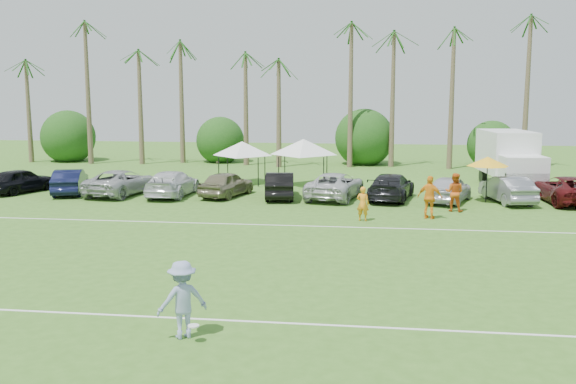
# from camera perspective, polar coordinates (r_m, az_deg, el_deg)

# --- Properties ---
(ground) EXTENTS (120.00, 120.00, 0.00)m
(ground) POSITION_cam_1_polar(r_m,az_deg,el_deg) (16.12, -17.94, -12.77)
(ground) COLOR #3B6B20
(ground) RESTS_ON ground
(field_lines) EXTENTS (80.00, 12.10, 0.01)m
(field_lines) POSITION_cam_1_polar(r_m,az_deg,el_deg) (23.22, -9.46, -5.77)
(field_lines) COLOR white
(field_lines) RESTS_ON ground
(palm_tree_0) EXTENTS (2.40, 2.40, 8.90)m
(palm_tree_0) POSITION_cam_1_polar(r_m,az_deg,el_deg) (58.94, -21.93, 9.85)
(palm_tree_0) COLOR brown
(palm_tree_0) RESTS_ON ground
(palm_tree_1) EXTENTS (2.40, 2.40, 9.90)m
(palm_tree_1) POSITION_cam_1_polar(r_m,az_deg,el_deg) (56.70, -17.50, 11.02)
(palm_tree_1) COLOR brown
(palm_tree_1) RESTS_ON ground
(palm_tree_2) EXTENTS (2.40, 2.40, 10.90)m
(palm_tree_2) POSITION_cam_1_polar(r_m,az_deg,el_deg) (54.85, -12.69, 12.20)
(palm_tree_2) COLOR brown
(palm_tree_2) RESTS_ON ground
(palm_tree_3) EXTENTS (2.40, 2.40, 11.90)m
(palm_tree_3) POSITION_cam_1_polar(r_m,az_deg,el_deg) (53.69, -8.60, 13.30)
(palm_tree_3) COLOR brown
(palm_tree_3) RESTS_ON ground
(palm_tree_4) EXTENTS (2.40, 2.40, 8.90)m
(palm_tree_4) POSITION_cam_1_polar(r_m,az_deg,el_deg) (52.59, -4.27, 10.65)
(palm_tree_4) COLOR brown
(palm_tree_4) RESTS_ON ground
(palm_tree_5) EXTENTS (2.40, 2.40, 9.90)m
(palm_tree_5) POSITION_cam_1_polar(r_m,az_deg,el_deg) (51.96, 0.14, 11.66)
(palm_tree_5) COLOR brown
(palm_tree_5) RESTS_ON ground
(palm_tree_6) EXTENTS (2.40, 2.40, 10.90)m
(palm_tree_6) POSITION_cam_1_polar(r_m,az_deg,el_deg) (51.65, 4.65, 12.60)
(palm_tree_6) COLOR brown
(palm_tree_6) RESTS_ON ground
(palm_tree_7) EXTENTS (2.40, 2.40, 11.90)m
(palm_tree_7) POSITION_cam_1_polar(r_m,az_deg,el_deg) (51.66, 9.22, 13.46)
(palm_tree_7) COLOR brown
(palm_tree_7) RESTS_ON ground
(palm_tree_8) EXTENTS (2.40, 2.40, 8.90)m
(palm_tree_8) POSITION_cam_1_polar(r_m,az_deg,el_deg) (51.89, 14.77, 10.41)
(palm_tree_8) COLOR brown
(palm_tree_8) RESTS_ON ground
(palm_tree_9) EXTENTS (2.40, 2.40, 9.90)m
(palm_tree_9) POSITION_cam_1_polar(r_m,az_deg,el_deg) (52.77, 20.30, 11.08)
(palm_tree_9) COLOR brown
(palm_tree_9) RESTS_ON ground
(bush_tree_0) EXTENTS (4.00, 4.00, 4.00)m
(bush_tree_0) POSITION_cam_1_polar(r_m,az_deg,el_deg) (58.55, -18.57, 4.47)
(bush_tree_0) COLOR brown
(bush_tree_0) RESTS_ON ground
(bush_tree_1) EXTENTS (4.00, 4.00, 4.00)m
(bush_tree_1) POSITION_cam_1_polar(r_m,az_deg,el_deg) (54.13, -6.06, 4.55)
(bush_tree_1) COLOR brown
(bush_tree_1) RESTS_ON ground
(bush_tree_2) EXTENTS (4.00, 4.00, 4.00)m
(bush_tree_2) POSITION_cam_1_polar(r_m,az_deg,el_deg) (52.63, 6.79, 4.42)
(bush_tree_2) COLOR brown
(bush_tree_2) RESTS_ON ground
(bush_tree_3) EXTENTS (4.00, 4.00, 4.00)m
(bush_tree_3) POSITION_cam_1_polar(r_m,az_deg,el_deg) (53.45, 17.60, 4.14)
(bush_tree_3) COLOR brown
(bush_tree_3) RESTS_ON ground
(sideline_player_a) EXTENTS (0.65, 0.51, 1.59)m
(sideline_player_a) POSITION_cam_1_polar(r_m,az_deg,el_deg) (29.43, 6.67, -1.04)
(sideline_player_a) COLOR orange
(sideline_player_a) RESTS_ON ground
(sideline_player_b) EXTENTS (1.11, 0.98, 1.90)m
(sideline_player_b) POSITION_cam_1_polar(r_m,az_deg,el_deg) (32.57, 14.57, -0.03)
(sideline_player_b) COLOR #D25717
(sideline_player_b) RESTS_ON ground
(sideline_player_c) EXTENTS (1.28, 0.90, 2.01)m
(sideline_player_c) POSITION_cam_1_polar(r_m,az_deg,el_deg) (30.39, 12.51, -0.47)
(sideline_player_c) COLOR orange
(sideline_player_c) RESTS_ON ground
(box_truck) EXTENTS (3.11, 6.90, 3.45)m
(box_truck) POSITION_cam_1_polar(r_m,az_deg,el_deg) (41.55, 19.14, 2.88)
(box_truck) COLOR white
(box_truck) RESTS_ON ground
(canopy_tent_left) EXTENTS (3.90, 3.90, 3.16)m
(canopy_tent_left) POSITION_cam_1_polar(r_m,az_deg,el_deg) (41.16, -4.10, 4.50)
(canopy_tent_left) COLOR black
(canopy_tent_left) RESTS_ON ground
(canopy_tent_right) EXTENTS (4.24, 4.24, 3.43)m
(canopy_tent_right) POSITION_cam_1_polar(r_m,az_deg,el_deg) (39.99, 1.39, 4.73)
(canopy_tent_right) COLOR black
(canopy_tent_right) RESTS_ON ground
(market_umbrella) EXTENTS (2.20, 2.20, 2.45)m
(market_umbrella) POSITION_cam_1_polar(r_m,az_deg,el_deg) (35.56, 17.33, 2.61)
(market_umbrella) COLOR black
(market_umbrella) RESTS_ON ground
(frisbee_player) EXTENTS (1.40, 1.24, 1.88)m
(frisbee_player) POSITION_cam_1_polar(r_m,az_deg,el_deg) (15.67, -9.38, -9.42)
(frisbee_player) COLOR #8B99C5
(frisbee_player) RESTS_ON ground
(parked_car_0) EXTENTS (3.08, 4.55, 1.44)m
(parked_car_0) POSITION_cam_1_polar(r_m,az_deg,el_deg) (40.60, -22.65, 0.96)
(parked_car_0) COLOR black
(parked_car_0) RESTS_ON ground
(parked_car_1) EXTENTS (2.77, 4.63, 1.44)m
(parked_car_1) POSITION_cam_1_polar(r_m,az_deg,el_deg) (39.11, -18.81, 0.89)
(parked_car_1) COLOR #0F1434
(parked_car_1) RESTS_ON ground
(parked_car_2) EXTENTS (3.13, 5.48, 1.44)m
(parked_car_2) POSITION_cam_1_polar(r_m,az_deg,el_deg) (37.90, -14.63, 0.84)
(parked_car_2) COLOR #A2A3A6
(parked_car_2) RESTS_ON ground
(parked_car_3) EXTENTS (2.15, 5.01, 1.44)m
(parked_car_3) POSITION_cam_1_polar(r_m,az_deg,el_deg) (36.81, -10.24, 0.76)
(parked_car_3) COLOR silver
(parked_car_3) RESTS_ON ground
(parked_car_4) EXTENTS (2.76, 4.53, 1.44)m
(parked_car_4) POSITION_cam_1_polar(r_m,az_deg,el_deg) (36.25, -5.50, 0.73)
(parked_car_4) COLOR #797255
(parked_car_4) RESTS_ON ground
(parked_car_5) EXTENTS (2.08, 4.53, 1.44)m
(parked_car_5) POSITION_cam_1_polar(r_m,az_deg,el_deg) (35.58, -0.73, 0.62)
(parked_car_5) COLOR black
(parked_car_5) RESTS_ON ground
(parked_car_6) EXTENTS (3.38, 5.55, 1.44)m
(parked_car_6) POSITION_cam_1_polar(r_m,az_deg,el_deg) (35.48, 4.21, 0.57)
(parked_car_6) COLOR silver
(parked_car_6) RESTS_ON ground
(parked_car_7) EXTENTS (2.94, 5.26, 1.44)m
(parked_car_7) POSITION_cam_1_polar(r_m,az_deg,el_deg) (35.49, 9.15, 0.48)
(parked_car_7) COLOR black
(parked_car_7) RESTS_ON ground
(parked_car_8) EXTENTS (3.03, 4.55, 1.44)m
(parked_car_8) POSITION_cam_1_polar(r_m,az_deg,el_deg) (35.27, 14.15, 0.28)
(parked_car_8) COLOR silver
(parked_car_8) RESTS_ON ground
(parked_car_9) EXTENTS (2.44, 4.60, 1.44)m
(parked_car_9) POSITION_cam_1_polar(r_m,az_deg,el_deg) (36.05, 18.93, 0.25)
(parked_car_9) COLOR gray
(parked_car_9) RESTS_ON ground
(parked_car_10) EXTENTS (2.74, 5.33, 1.44)m
(parked_car_10) POSITION_cam_1_polar(r_m,az_deg,el_deg) (37.02, 23.50, 0.20)
(parked_car_10) COLOR #4F0F11
(parked_car_10) RESTS_ON ground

